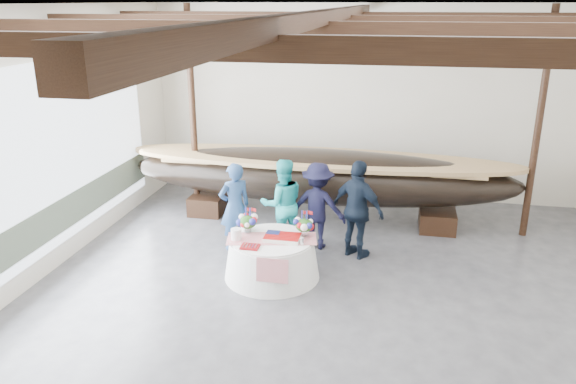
# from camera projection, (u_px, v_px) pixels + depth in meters

# --- Properties ---
(floor) EXTENTS (10.00, 12.00, 0.01)m
(floor) POSITION_uv_depth(u_px,v_px,m) (326.00, 323.00, 8.34)
(floor) COLOR #3D3D42
(floor) RESTS_ON ground
(wall_back) EXTENTS (10.00, 0.02, 4.50)m
(wall_back) POSITION_uv_depth(u_px,v_px,m) (362.00, 103.00, 13.17)
(wall_back) COLOR silver
(wall_back) RESTS_ON ground
(wall_left) EXTENTS (0.02, 12.00, 4.50)m
(wall_left) POSITION_uv_depth(u_px,v_px,m) (4.00, 160.00, 8.54)
(wall_left) COLOR silver
(wall_left) RESTS_ON ground
(ceiling) EXTENTS (10.00, 12.00, 0.01)m
(ceiling) POSITION_uv_depth(u_px,v_px,m) (334.00, 4.00, 6.88)
(ceiling) COLOR white
(ceiling) RESTS_ON wall_back
(pavilion_structure) EXTENTS (9.80, 11.76, 4.50)m
(pavilion_structure) POSITION_uv_depth(u_px,v_px,m) (340.00, 42.00, 7.71)
(pavilion_structure) COLOR black
(pavilion_structure) RESTS_ON ground
(open_bay) EXTENTS (0.03, 7.00, 3.20)m
(open_bay) POSITION_uv_depth(u_px,v_px,m) (49.00, 168.00, 9.60)
(open_bay) COLOR silver
(open_bay) RESTS_ON ground
(longboat_display) EXTENTS (8.35, 1.67, 1.57)m
(longboat_display) POSITION_uv_depth(u_px,v_px,m) (319.00, 176.00, 11.96)
(longboat_display) COLOR black
(longboat_display) RESTS_ON ground
(banquet_table) EXTENTS (1.64, 1.64, 0.71)m
(banquet_table) POSITION_uv_depth(u_px,v_px,m) (272.00, 258.00, 9.65)
(banquet_table) COLOR white
(banquet_table) RESTS_ON ground
(tabletop_items) EXTENTS (1.60, 0.96, 0.40)m
(tabletop_items) POSITION_uv_depth(u_px,v_px,m) (272.00, 228.00, 9.61)
(tabletop_items) COLOR #B41223
(tabletop_items) RESTS_ON banquet_table
(guest_woman_blue) EXTENTS (0.74, 0.71, 1.71)m
(guest_woman_blue) POSITION_uv_depth(u_px,v_px,m) (235.00, 207.00, 10.59)
(guest_woman_blue) COLOR navy
(guest_woman_blue) RESTS_ON ground
(guest_woman_teal) EXTENTS (1.05, 0.95, 1.76)m
(guest_woman_teal) POSITION_uv_depth(u_px,v_px,m) (282.00, 204.00, 10.67)
(guest_woman_teal) COLOR #22B0B2
(guest_woman_teal) RESTS_ON ground
(guest_man_left) EXTENTS (1.16, 0.76, 1.69)m
(guest_man_left) POSITION_uv_depth(u_px,v_px,m) (318.00, 206.00, 10.67)
(guest_man_left) COLOR black
(guest_man_left) RESTS_ON ground
(guest_man_right) EXTENTS (1.17, 0.95, 1.85)m
(guest_man_right) POSITION_uv_depth(u_px,v_px,m) (358.00, 210.00, 10.23)
(guest_man_right) COLOR black
(guest_man_right) RESTS_ON ground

